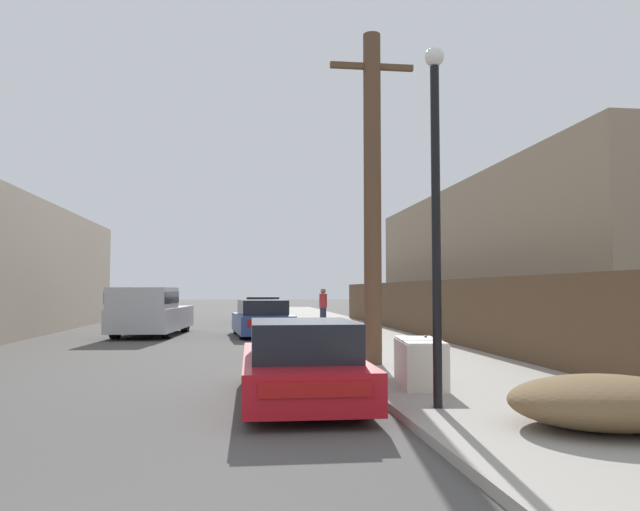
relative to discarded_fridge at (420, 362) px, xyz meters
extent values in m
cube|color=#9E998E|center=(1.22, 15.96, -0.43)|extent=(4.20, 63.00, 0.12)
cube|color=silver|center=(0.00, 0.00, -0.01)|extent=(0.84, 1.70, 0.71)
cube|color=white|center=(0.00, 0.00, 0.36)|extent=(0.81, 1.63, 0.03)
cube|color=#333335|center=(0.24, 0.48, 0.38)|extent=(0.05, 0.20, 0.02)
cube|color=gray|center=(0.03, 0.26, 0.37)|extent=(0.66, 0.15, 0.01)
cube|color=gray|center=(-0.03, -0.24, 0.37)|extent=(0.66, 0.15, 0.01)
cube|color=red|center=(-2.00, -0.42, -0.07)|extent=(1.77, 4.53, 0.53)
cube|color=black|center=(-2.00, -0.82, 0.46)|extent=(1.50, 2.18, 0.53)
cube|color=#B21414|center=(-2.03, -2.69, 0.02)|extent=(1.34, 0.05, 0.19)
cylinder|color=black|center=(-2.72, 0.99, -0.15)|extent=(0.21, 0.68, 0.67)
cylinder|color=black|center=(-1.24, 0.97, -0.15)|extent=(0.21, 0.68, 0.67)
cylinder|color=black|center=(-2.75, -1.81, -0.15)|extent=(0.21, 0.68, 0.67)
cylinder|color=black|center=(-1.28, -1.83, -0.15)|extent=(0.21, 0.68, 0.67)
cube|color=#2D478C|center=(-2.17, 12.84, -0.02)|extent=(2.21, 4.39, 0.66)
cube|color=black|center=(-2.16, 12.67, 0.56)|extent=(1.79, 2.51, 0.52)
cube|color=#B21414|center=(-1.99, 10.70, 0.09)|extent=(1.44, 0.15, 0.23)
cylinder|color=black|center=(-3.09, 14.08, -0.19)|extent=(0.25, 0.62, 0.61)
cylinder|color=black|center=(-1.48, 14.22, -0.19)|extent=(0.25, 0.62, 0.61)
cylinder|color=black|center=(-2.86, 11.45, -0.19)|extent=(0.25, 0.62, 0.61)
cylinder|color=black|center=(-1.26, 11.59, -0.19)|extent=(0.25, 0.62, 0.61)
cube|color=#5B1E19|center=(-1.79, 22.92, -0.02)|extent=(2.06, 4.67, 0.65)
cube|color=black|center=(-1.79, 22.74, 0.57)|extent=(1.72, 2.64, 0.51)
cube|color=#B21414|center=(-1.87, 20.61, 0.10)|extent=(1.48, 0.08, 0.23)
cylinder|color=black|center=(-2.56, 24.38, -0.16)|extent=(0.22, 0.67, 0.66)
cylinder|color=black|center=(-0.91, 24.32, -0.16)|extent=(0.22, 0.67, 0.66)
cylinder|color=black|center=(-2.67, 21.53, -0.16)|extent=(0.22, 0.67, 0.66)
cylinder|color=black|center=(-1.01, 21.47, -0.16)|extent=(0.22, 0.67, 0.66)
cube|color=silver|center=(-6.15, 13.76, 0.13)|extent=(2.53, 5.74, 0.81)
cube|color=silver|center=(-6.27, 12.23, 0.90)|extent=(2.15, 2.67, 0.73)
cube|color=black|center=(-6.27, 12.23, 0.92)|extent=(2.19, 2.62, 0.40)
cylinder|color=black|center=(-5.41, 11.96, -0.05)|extent=(0.33, 0.89, 0.87)
cylinder|color=black|center=(-7.16, 12.11, -0.05)|extent=(0.33, 0.89, 0.87)
cylinder|color=black|center=(-5.13, 15.42, -0.05)|extent=(0.33, 0.89, 0.87)
cylinder|color=black|center=(-6.88, 15.56, -0.05)|extent=(0.33, 0.89, 0.87)
cylinder|color=brown|center=(-0.16, 2.90, 3.14)|extent=(0.37, 0.37, 7.02)
cube|color=brown|center=(-0.16, 2.90, 5.95)|extent=(1.80, 0.12, 0.12)
cylinder|color=black|center=(-0.32, -1.93, 1.91)|extent=(0.12, 0.12, 4.57)
sphere|color=white|center=(-0.32, -1.93, 4.33)|extent=(0.26, 0.26, 0.26)
ellipsoid|color=brown|center=(1.18, -3.31, -0.08)|extent=(2.18, 1.84, 0.58)
cube|color=brown|center=(3.17, 8.59, 0.56)|extent=(0.08, 32.50, 1.86)
cube|color=gray|center=(7.67, 12.16, 2.24)|extent=(6.00, 20.35, 5.46)
cylinder|color=#282D42|center=(0.66, 17.32, 0.02)|extent=(0.28, 0.28, 0.78)
cylinder|color=#B72D33|center=(0.66, 17.32, 0.71)|extent=(0.34, 0.34, 0.61)
sphere|color=#8C664C|center=(0.66, 17.32, 1.14)|extent=(0.23, 0.23, 0.23)
camera|label=1|loc=(-2.88, -9.94, 1.17)|focal=35.00mm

